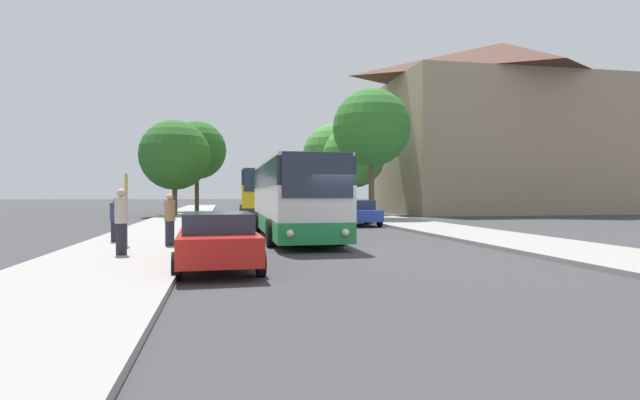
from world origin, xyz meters
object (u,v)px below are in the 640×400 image
object	(u,v)px
bus_stop_sign	(126,201)
tree_right_near	(354,157)
tree_left_near	(197,150)
tree_right_mid	(333,155)
parked_car_left_curb	(217,239)
pedestrian_waiting_far	(115,219)
bus_middle	(259,194)
pedestrian_waiting_near	(121,221)
tree_left_far	(175,155)
pedestrian_walking_back	(170,219)
bus_front	(293,197)
tree_right_far	(372,128)
parked_car_right_near	(358,212)

from	to	relation	value
bus_stop_sign	tree_right_near	xyz separation A→B (m)	(14.11, 23.25, 3.34)
tree_left_near	tree_right_mid	size ratio (longest dim) A/B	1.04
parked_car_left_curb	pedestrian_waiting_far	bearing A→B (deg)	117.57
bus_middle	tree_right_mid	xyz separation A→B (m)	(7.75, 9.79, 3.72)
pedestrian_waiting_near	tree_left_far	world-z (taller)	tree_left_far
bus_middle	pedestrian_walking_back	distance (m)	20.02
bus_stop_sign	pedestrian_walking_back	distance (m)	1.62
pedestrian_walking_back	tree_right_near	distance (m)	27.09
parked_car_left_curb	pedestrian_waiting_near	distance (m)	3.58
bus_stop_sign	tree_right_mid	size ratio (longest dim) A/B	0.29
bus_middle	tree_right_near	distance (m)	9.76
tree_left_far	tree_right_near	distance (m)	14.82
bus_front	pedestrian_waiting_near	size ratio (longest dim) A/B	6.10
pedestrian_waiting_far	pedestrian_waiting_near	bearing A→B (deg)	-3.73
bus_middle	tree_right_far	distance (m)	9.47
tree_right_far	parked_car_right_near	bearing A→B (deg)	-114.19
tree_left_near	tree_right_near	world-z (taller)	tree_left_near
bus_stop_sign	pedestrian_waiting_far	bearing A→B (deg)	113.81
tree_right_far	bus_stop_sign	bearing A→B (deg)	-129.82
bus_stop_sign	tree_left_near	distance (m)	32.09
pedestrian_waiting_far	tree_right_mid	xyz separation A→B (m)	(14.22, 27.48, 4.62)
bus_stop_sign	parked_car_right_near	bearing A→B (deg)	44.06
tree_right_near	tree_right_mid	distance (m)	5.74
pedestrian_waiting_near	pedestrian_waiting_far	size ratio (longest dim) A/B	1.18
bus_middle	parked_car_right_near	distance (m)	10.00
pedestrian_waiting_near	pedestrian_waiting_far	distance (m)	4.23
pedestrian_waiting_near	tree_right_near	size ratio (longest dim) A/B	0.25
bus_middle	tree_right_near	world-z (taller)	tree_right_near
parked_car_left_curb	pedestrian_walking_back	size ratio (longest dim) A/B	2.61
parked_car_left_curb	bus_stop_sign	world-z (taller)	bus_stop_sign
pedestrian_waiting_far	tree_right_far	xyz separation A→B (m)	(14.18, 14.78, 5.58)
parked_car_left_curb	bus_front	bearing A→B (deg)	67.38
pedestrian_waiting_near	pedestrian_walking_back	world-z (taller)	pedestrian_waiting_near
bus_front	parked_car_left_curb	world-z (taller)	bus_front
parked_car_left_curb	tree_left_near	xyz separation A→B (m)	(-2.32, 36.74, 5.29)
pedestrian_waiting_far	bus_stop_sign	bearing A→B (deg)	6.61
bus_front	parked_car_left_curb	size ratio (longest dim) A/B	2.54
pedestrian_walking_back	bus_front	bearing A→B (deg)	-18.29
pedestrian_walking_back	tree_right_mid	distance (m)	32.04
parked_car_left_curb	tree_right_far	distance (m)	24.34
tree_left_near	bus_stop_sign	bearing A→B (deg)	-91.33
bus_stop_sign	tree_left_far	distance (m)	24.78
tree_left_far	tree_right_near	world-z (taller)	tree_left_far
parked_car_right_near	tree_left_near	world-z (taller)	tree_left_near
bus_middle	tree_right_mid	world-z (taller)	tree_right_mid
bus_stop_sign	pedestrian_waiting_near	world-z (taller)	bus_stop_sign
bus_middle	tree_right_mid	bearing A→B (deg)	53.74
parked_car_right_near	tree_left_far	bearing A→B (deg)	-50.86
pedestrian_waiting_near	pedestrian_walking_back	bearing A→B (deg)	-87.23
bus_front	bus_middle	bearing A→B (deg)	91.09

